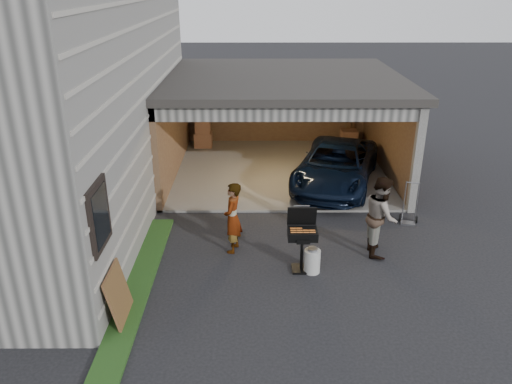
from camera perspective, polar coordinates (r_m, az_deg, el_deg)
ground at (r=9.51m, az=0.08°, el=-11.50°), size 80.00×80.00×0.00m
house at (r=13.50m, az=-26.78°, el=9.38°), size 7.00×11.00×5.50m
groundcover_strip at (r=8.96m, az=-14.92°, el=-14.64°), size 0.50×8.00×0.06m
garage at (r=15.06m, az=2.90°, el=9.55°), size 6.80×6.30×2.90m
minivan at (r=14.07m, az=9.12°, el=2.83°), size 3.16×4.62×1.17m
woman at (r=10.52m, az=-2.69°, el=-2.97°), size 0.49×0.64×1.56m
man at (r=10.73m, az=14.09°, el=-2.65°), size 0.71×0.88×1.72m
bbq_grill at (r=9.88m, az=5.31°, el=-4.98°), size 0.58×0.51×1.29m
propane_tank at (r=10.07m, az=6.43°, el=-7.85°), size 0.32×0.32×0.49m
plywood_panel at (r=8.91m, az=-15.42°, el=-11.33°), size 0.24×0.88×0.97m
hand_truck at (r=12.50m, az=17.06°, el=-2.54°), size 0.46×0.40×1.04m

